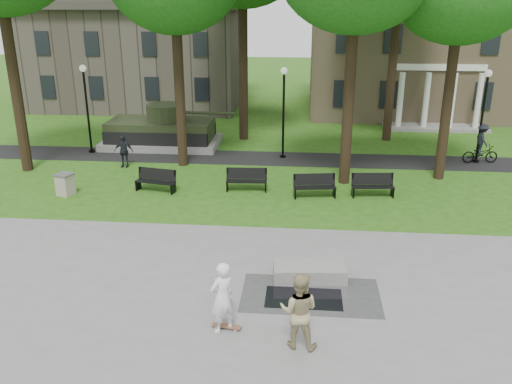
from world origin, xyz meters
TOP-DOWN VIEW (x-y plane):
  - ground at (0.00, 0.00)m, footprint 120.00×120.00m
  - plaza at (0.00, -5.00)m, footprint 22.00×16.00m
  - footpath at (0.00, 12.00)m, footprint 44.00×2.60m
  - building_right at (10.00, 26.00)m, footprint 17.00×12.00m
  - building_left at (-11.00, 26.50)m, footprint 15.00×10.00m
  - lamp_left at (-10.00, 12.30)m, footprint 0.36×0.36m
  - lamp_mid at (0.50, 12.30)m, footprint 0.36×0.36m
  - lamp_right at (10.50, 12.30)m, footprint 0.36×0.36m
  - tank_monument at (-6.46, 14.00)m, footprint 7.45×3.40m
  - puddle at (1.72, -1.88)m, footprint 2.20×1.20m
  - concrete_block at (1.89, -0.68)m, footprint 2.28×1.18m
  - skateboard at (-0.28, -3.53)m, footprint 0.80×0.33m
  - skateboarder at (-0.35, -3.64)m, footprint 0.85×0.83m
  - friend_watching at (1.59, -4.10)m, footprint 1.06×0.88m
  - pedestrian_walker at (-7.37, 9.93)m, footprint 0.95×0.40m
  - cyclist at (10.64, 12.21)m, footprint 1.90×1.10m
  - park_bench_0 at (-4.85, 6.59)m, footprint 1.85×0.88m
  - park_bench_1 at (-0.87, 7.04)m, footprint 1.82×0.62m
  - park_bench_2 at (2.12, 6.49)m, footprint 1.85×0.79m
  - park_bench_3 at (4.60, 6.80)m, footprint 1.84×0.70m
  - trash_bin at (-8.63, 5.76)m, footprint 0.83×0.83m

SIDE VIEW (x-z plane):
  - ground at x=0.00m, z-range 0.00..0.00m
  - footpath at x=0.00m, z-range 0.00..0.01m
  - plaza at x=0.00m, z-range 0.00..0.02m
  - puddle at x=1.72m, z-range 0.02..0.02m
  - skateboard at x=-0.28m, z-range 0.02..0.09m
  - concrete_block at x=1.89m, z-range 0.02..0.47m
  - trash_bin at x=-8.63m, z-range 0.01..0.97m
  - park_bench_0 at x=-4.85m, z-range 0.02..1.02m
  - park_bench_1 at x=-0.87m, z-range 0.02..1.02m
  - park_bench_2 at x=2.12m, z-range 0.02..1.02m
  - park_bench_3 at x=4.60m, z-range 0.02..1.02m
  - pedestrian_walker at x=-7.37m, z-range 0.00..1.63m
  - cyclist at x=10.64m, z-range -0.18..1.86m
  - tank_monument at x=-6.46m, z-range -0.34..2.06m
  - skateboarder at x=-0.35m, z-range 0.02..1.98m
  - friend_watching at x=1.59m, z-range 0.02..2.01m
  - lamp_left at x=-10.00m, z-range 0.43..5.16m
  - lamp_mid at x=0.50m, z-range 0.43..5.16m
  - lamp_right at x=10.50m, z-range 0.43..5.16m
  - building_left at x=-11.00m, z-range 0.00..7.20m
  - building_right at x=10.00m, z-range 0.04..8.64m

